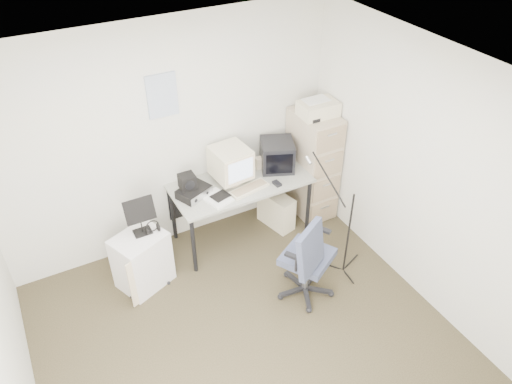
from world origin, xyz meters
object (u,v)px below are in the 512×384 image
desk (241,209)px  office_chair (307,255)px  filing_cabinet (312,164)px  side_cart (142,260)px

desk → office_chair: bearing=-81.8°
filing_cabinet → office_chair: filing_cabinet is taller
office_chair → filing_cabinet: bearing=24.8°
filing_cabinet → desk: (-0.95, -0.03, -0.29)m
filing_cabinet → desk: bearing=-178.2°
office_chair → side_cart: 1.66m
filing_cabinet → desk: filing_cabinet is taller
desk → side_cart: size_ratio=2.46×
filing_cabinet → office_chair: size_ratio=1.30×
office_chair → desk: bearing=68.0°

